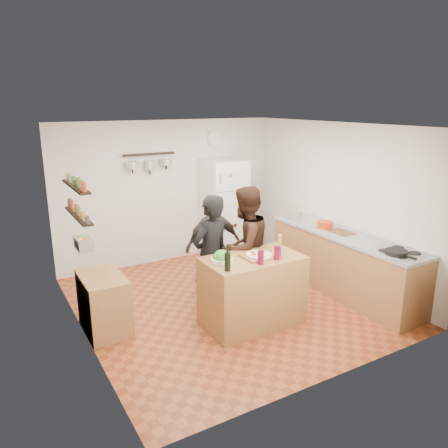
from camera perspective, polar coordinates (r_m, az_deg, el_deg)
room_shell at (r=6.31m, az=-1.31°, el=1.49°), size 4.20×4.20×4.20m
prep_island at (r=5.68m, az=3.71°, el=-8.69°), size 1.25×0.72×0.91m
pizza_board at (r=5.53m, az=4.60°, el=-4.20°), size 0.42×0.34×0.02m
pizza at (r=5.53m, az=4.61°, el=-4.01°), size 0.34×0.34×0.02m
salad_bowl at (r=5.33m, az=-0.27°, el=-4.73°), size 0.28×0.28×0.06m
wine_bottle at (r=5.05m, az=0.47°, el=-4.96°), size 0.07×0.07×0.22m
wine_glass_near at (r=5.27m, az=4.81°, el=-4.35°), size 0.07×0.07×0.18m
wine_glass_far at (r=5.45m, az=6.91°, el=-3.72°), size 0.07×0.07×0.17m
pepper_mill at (r=5.77m, az=7.26°, el=-2.61°), size 0.06×0.06×0.18m
salt_canister at (r=5.56m, az=7.07°, el=-3.59°), size 0.08×0.08×0.12m
person_left at (r=5.80m, az=-1.73°, el=-4.18°), size 0.69×0.55×1.65m
person_center at (r=6.05m, az=2.74°, el=-3.05°), size 0.99×0.87×1.71m
person_back at (r=6.46m, az=-1.40°, el=-2.77°), size 0.89×0.38×1.51m
counter_run at (r=6.83m, az=15.33°, el=-5.01°), size 0.63×2.63×0.90m
stove_top at (r=6.09m, az=21.94°, el=-3.54°), size 0.60×0.62×0.02m
skillet at (r=5.99m, az=21.60°, el=-3.45°), size 0.28×0.28×0.05m
sink at (r=7.27m, az=10.88°, el=0.41°), size 0.50×0.80×0.03m
cutting_board at (r=6.74m, az=15.11°, el=-1.14°), size 0.30×0.40×0.02m
red_bowl at (r=6.90m, az=13.04°, el=-0.07°), size 0.24×0.24×0.10m
fridge at (r=8.00m, az=-0.02°, el=1.98°), size 0.70×0.68×1.80m
wall_clock at (r=8.08m, az=-1.21°, el=11.11°), size 0.30×0.03×0.30m
spice_shelf_lower at (r=5.43m, az=-18.48°, el=1.04°), size 0.12×1.00×0.02m
spice_shelf_upper at (r=5.36m, az=-18.80°, el=4.66°), size 0.12×1.00×0.02m
produce_basket at (r=5.53m, az=-17.86°, el=-2.43°), size 0.18×0.35×0.14m
side_table at (r=5.75m, az=-15.40°, el=-9.93°), size 0.50×0.80×0.73m
pot_rack at (r=7.49m, az=-9.76°, el=8.98°), size 0.90×0.04×0.04m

